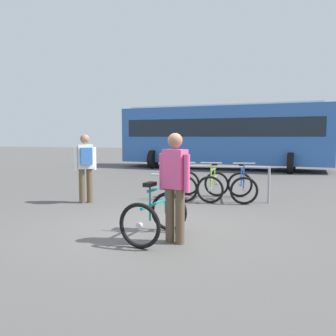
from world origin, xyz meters
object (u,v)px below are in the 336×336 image
Objects in this scene: racked_bike_red at (186,184)px; bus_distant at (223,133)px; racked_bike_blue at (242,186)px; featured_bicycle at (159,207)px; person_with_featured_bike at (175,183)px; pedestrian_with_backpack at (85,164)px; racked_bike_lime at (213,185)px.

bus_distant reaches higher than racked_bike_red.
racked_bike_blue is at bearing -80.50° from bus_distant.
person_with_featured_bike reaches higher than featured_bicycle.
pedestrian_with_backpack is at bearing 138.70° from person_with_featured_bike.
person_with_featured_bike reaches higher than racked_bike_blue.
racked_bike_lime is 0.91× the size of featured_bicycle.
racked_bike_blue is 8.90m from bus_distant.
pedestrian_with_backpack reaches higher than racked_bike_blue.
person_with_featured_bike is 1.00× the size of pedestrian_with_backpack.
racked_bike_red is at bearing 99.87° from person_with_featured_bike.
person_with_featured_bike is at bearing -35.33° from featured_bicycle.
featured_bicycle reaches higher than racked_bike_red.
bus_distant is (-0.75, 8.72, 1.37)m from racked_bike_lime.
racked_bike_blue is 0.96× the size of featured_bicycle.
featured_bicycle is (-1.08, -3.53, 0.12)m from racked_bike_blue.
featured_bicycle is 0.76× the size of pedestrian_with_backpack.
person_with_featured_bike is (0.32, -0.23, 0.42)m from featured_bicycle.
bus_distant reaches higher than person_with_featured_bike.
racked_bike_blue is 3.70m from featured_bicycle.
racked_bike_blue is at bearing 19.62° from pedestrian_with_backpack.
racked_bike_blue is 0.12× the size of bus_distant.
racked_bike_red is 8.87m from bus_distant.
racked_bike_red is 0.70m from racked_bike_lime.
featured_bicycle is at bearing -84.70° from racked_bike_red.
featured_bicycle is (-0.38, -3.49, 0.12)m from racked_bike_lime.
bus_distant is at bearing 77.91° from pedestrian_with_backpack.
pedestrian_with_backpack is at bearing -156.84° from racked_bike_lime.
racked_bike_red is 0.12× the size of bus_distant.
racked_bike_blue is at bearing 3.59° from racked_bike_red.
racked_bike_red is 3.77m from person_with_featured_bike.
pedestrian_with_backpack is (-3.58, -1.28, 0.57)m from racked_bike_blue.
featured_bicycle is at bearing 144.67° from person_with_featured_bike.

